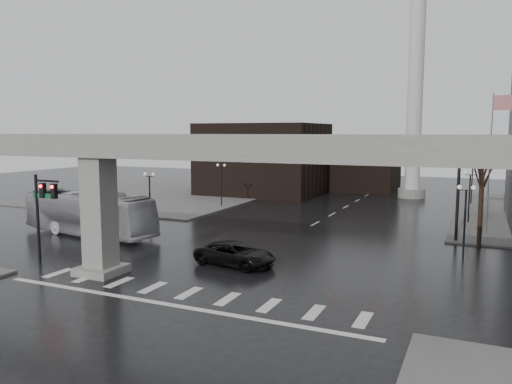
% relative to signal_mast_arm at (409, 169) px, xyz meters
% --- Properties ---
extents(ground, '(160.00, 160.00, 0.00)m').
position_rel_signal_mast_arm_xyz_m(ground, '(-8.99, -18.80, -5.83)').
color(ground, black).
rests_on(ground, ground).
extents(sidewalk_nw, '(28.00, 36.00, 0.15)m').
position_rel_signal_mast_arm_xyz_m(sidewalk_nw, '(-34.99, 17.20, -5.75)').
color(sidewalk_nw, slate).
rests_on(sidewalk_nw, ground).
extents(elevated_guideway, '(48.00, 2.60, 8.70)m').
position_rel_signal_mast_arm_xyz_m(elevated_guideway, '(-7.73, -18.80, 1.05)').
color(elevated_guideway, gray).
rests_on(elevated_guideway, ground).
extents(building_far_left, '(16.00, 14.00, 10.00)m').
position_rel_signal_mast_arm_xyz_m(building_far_left, '(-22.99, 23.20, -0.83)').
color(building_far_left, black).
rests_on(building_far_left, ground).
extents(building_far_mid, '(10.00, 10.00, 8.00)m').
position_rel_signal_mast_arm_xyz_m(building_far_mid, '(-10.99, 33.20, -1.83)').
color(building_far_mid, black).
rests_on(building_far_mid, ground).
extents(smokestack, '(3.60, 3.60, 30.00)m').
position_rel_signal_mast_arm_xyz_m(smokestack, '(-2.99, 27.20, 7.52)').
color(smokestack, silver).
rests_on(smokestack, ground).
extents(signal_mast_arm, '(12.12, 0.43, 8.00)m').
position_rel_signal_mast_arm_xyz_m(signal_mast_arm, '(0.00, 0.00, 0.00)').
color(signal_mast_arm, black).
rests_on(signal_mast_arm, ground).
extents(signal_left_pole, '(2.30, 0.30, 6.00)m').
position_rel_signal_mast_arm_xyz_m(signal_left_pole, '(-21.24, -18.30, -1.76)').
color(signal_left_pole, black).
rests_on(signal_left_pole, ground).
extents(flagpole_assembly, '(2.06, 0.12, 12.00)m').
position_rel_signal_mast_arm_xyz_m(flagpole_assembly, '(6.30, 3.20, 1.70)').
color(flagpole_assembly, silver).
rests_on(flagpole_assembly, ground).
extents(lamp_right_0, '(1.22, 0.32, 5.11)m').
position_rel_signal_mast_arm_xyz_m(lamp_right_0, '(4.51, -4.80, -2.36)').
color(lamp_right_0, black).
rests_on(lamp_right_0, ground).
extents(lamp_right_1, '(1.22, 0.32, 5.11)m').
position_rel_signal_mast_arm_xyz_m(lamp_right_1, '(4.51, 9.20, -2.36)').
color(lamp_right_1, black).
rests_on(lamp_right_1, ground).
extents(lamp_right_2, '(1.22, 0.32, 5.11)m').
position_rel_signal_mast_arm_xyz_m(lamp_right_2, '(4.51, 23.20, -2.36)').
color(lamp_right_2, black).
rests_on(lamp_right_2, ground).
extents(lamp_left_0, '(1.22, 0.32, 5.11)m').
position_rel_signal_mast_arm_xyz_m(lamp_left_0, '(-22.49, -4.80, -2.36)').
color(lamp_left_0, black).
rests_on(lamp_left_0, ground).
extents(lamp_left_1, '(1.22, 0.32, 5.11)m').
position_rel_signal_mast_arm_xyz_m(lamp_left_1, '(-22.49, 9.20, -2.36)').
color(lamp_left_1, black).
rests_on(lamp_left_1, ground).
extents(lamp_left_2, '(1.22, 0.32, 5.11)m').
position_rel_signal_mast_arm_xyz_m(lamp_left_2, '(-22.49, 23.20, -2.36)').
color(lamp_left_2, black).
rests_on(lamp_left_2, ground).
extents(tree_right_0, '(1.09, 1.58, 7.50)m').
position_rel_signal_mast_arm_xyz_m(tree_right_0, '(5.54, -0.78, -3.04)').
color(tree_right_0, black).
rests_on(tree_right_0, ground).
extents(tree_right_1, '(1.09, 1.61, 7.67)m').
position_rel_signal_mast_arm_xyz_m(tree_right_1, '(5.54, 7.22, -2.98)').
color(tree_right_1, black).
rests_on(tree_right_1, ground).
extents(tree_right_2, '(1.10, 1.63, 7.85)m').
position_rel_signal_mast_arm_xyz_m(tree_right_2, '(5.54, 15.22, -2.91)').
color(tree_right_2, black).
rests_on(tree_right_2, ground).
extents(tree_right_3, '(1.11, 1.66, 8.02)m').
position_rel_signal_mast_arm_xyz_m(tree_right_3, '(5.54, 23.22, -2.85)').
color(tree_right_3, black).
rests_on(tree_right_3, ground).
extents(tree_right_4, '(1.12, 1.69, 8.19)m').
position_rel_signal_mast_arm_xyz_m(tree_right_4, '(5.54, 31.22, -2.79)').
color(tree_right_4, black).
rests_on(tree_right_4, ground).
extents(pickup_truck, '(5.81, 3.22, 1.54)m').
position_rel_signal_mast_arm_xyz_m(pickup_truck, '(-9.23, -13.61, -5.06)').
color(pickup_truck, black).
rests_on(pickup_truck, ground).
extents(city_bus, '(13.80, 5.05, 3.76)m').
position_rel_signal_mast_arm_xyz_m(city_bus, '(-25.10, -9.94, -3.95)').
color(city_bus, '#AAA9AE').
rests_on(city_bus, ground).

